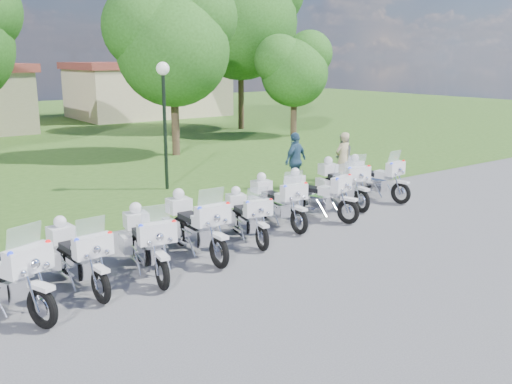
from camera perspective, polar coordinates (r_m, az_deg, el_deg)
ground at (r=14.48m, az=2.37°, el=-4.62°), size 100.00×100.00×0.00m
grass_lawn at (r=38.97m, az=-23.36°, el=5.68°), size 100.00×48.00×0.01m
motorcycle_0 at (r=11.11m, az=-24.15°, el=-7.43°), size 1.44×2.53×1.78m
motorcycle_1 at (r=11.79m, az=-17.46°, el=-6.04°), size 0.89×2.39×1.61m
motorcycle_2 at (r=12.23m, az=-10.89°, el=-4.85°), size 1.06×2.46×1.66m
motorcycle_3 at (r=13.16m, az=-6.11°, el=-3.24°), size 0.89×2.58×1.73m
motorcycle_4 at (r=14.19m, az=-0.95°, el=-2.35°), size 1.02×2.20×1.49m
motorcycle_5 at (r=15.43m, az=2.09°, el=-0.87°), size 0.86×2.42×1.62m
motorcycle_6 at (r=16.23m, az=6.11°, el=-0.19°), size 1.19×2.40×1.64m
motorcycle_7 at (r=17.76m, az=8.57°, el=0.98°), size 1.10×2.50×1.69m
motorcycle_8 at (r=18.74m, az=11.69°, el=1.45°), size 1.00×2.45×1.65m
lamp_post at (r=19.55m, az=-9.21°, el=9.60°), size 0.44×0.44×4.31m
tree_2 at (r=26.64m, az=-8.47°, el=14.95°), size 5.98×5.11×7.98m
tree_3 at (r=33.07m, az=3.78°, el=12.42°), size 4.48×3.83×5.98m
tree_4 at (r=36.48m, az=-1.69°, el=17.63°), size 8.15×6.96×10.87m
building_east at (r=45.28m, az=-10.70°, el=10.08°), size 11.44×7.28×4.10m
bystander_a at (r=20.61m, az=8.69°, el=3.33°), size 0.70×0.48×1.87m
bystander_b at (r=21.27m, az=8.67°, el=3.44°), size 0.97×0.83×1.73m
bystander_c at (r=19.71m, az=3.96°, el=3.13°), size 1.24×0.78×1.96m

